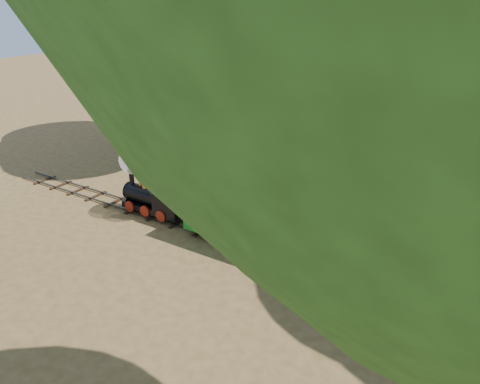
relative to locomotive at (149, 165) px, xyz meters
The scene contains 8 objects.
ground 4.59m from the locomotive, ahead, with size 90.00×90.00×0.00m, color #996F42.
track 4.56m from the locomotive, ahead, with size 22.00×1.00×0.10m.
locomotive is the anchor object (origin of this frame).
carriage_front 3.75m from the locomotive, ahead, with size 3.42×1.40×1.78m.
carriage_rear 7.66m from the locomotive, ahead, with size 3.42×1.40×1.78m.
fence 9.06m from the locomotive, 61.96° to the left, with size 18.10×0.10×1.00m.
shrub_west 9.95m from the locomotive, 111.37° to the left, with size 2.49×1.92×1.72m, color #2D6B1E.
shrub_mid_w 10.63m from the locomotive, 60.45° to the left, with size 3.25×2.50×2.25m, color #2D6B1E.
Camera 1 is at (6.16, -10.71, 7.23)m, focal length 35.00 mm.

